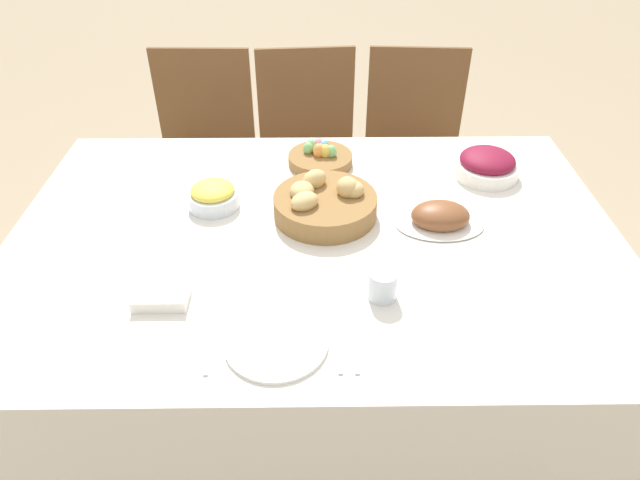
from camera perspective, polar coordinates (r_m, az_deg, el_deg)
The scene contains 16 objects.
ground_plane at distance 2.14m, azimuth -0.36°, elevation -16.13°, with size 12.00×12.00×0.00m, color tan.
dining_table at distance 1.84m, azimuth -0.41°, elevation -8.94°, with size 1.71×1.17×0.77m.
chair_far_left at distance 2.59m, azimuth -11.39°, elevation 8.27°, with size 0.43×0.43×0.93m.
chair_far_right at distance 2.58m, azimuth 9.29°, elevation 8.43°, with size 0.45×0.45×0.93m.
chair_far_center at distance 2.54m, azimuth -1.15°, elevation 8.49°, with size 0.45×0.45×0.93m.
bread_basket at distance 1.64m, azimuth 0.53°, elevation 3.71°, with size 0.30×0.30×0.12m.
egg_basket at distance 1.91m, azimuth 0.05°, elevation 8.32°, with size 0.21×0.21×0.08m.
ham_platter at distance 1.65m, azimuth 11.96°, elevation 2.23°, with size 0.25×0.18×0.07m.
pineapple_bowl at distance 1.71m, azimuth -10.59°, elevation 4.39°, with size 0.15×0.15×0.08m.
beet_salad_bowl at distance 1.91m, azimuth 16.37°, elevation 7.23°, with size 0.21×0.21×0.09m.
dinner_plate at distance 1.28m, azimuth -4.32°, elevation -10.15°, with size 0.23×0.23×0.01m.
fork at distance 1.30m, azimuth -10.63°, elevation -10.13°, with size 0.02×0.18×0.00m.
knife at distance 1.28m, azimuth 2.08°, elevation -10.20°, with size 0.02×0.18×0.00m.
spoon at distance 1.28m, azimuth 3.45°, elevation -10.17°, with size 0.02×0.18×0.00m.
drinking_cup at distance 1.37m, azimuth 6.33°, elevation -4.47°, with size 0.07×0.07×0.08m.
butter_dish at distance 1.41m, azimuth -15.57°, elevation -5.54°, with size 0.13×0.08×0.03m.
Camera 1 is at (-0.00, -1.29, 1.70)m, focal length 32.00 mm.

